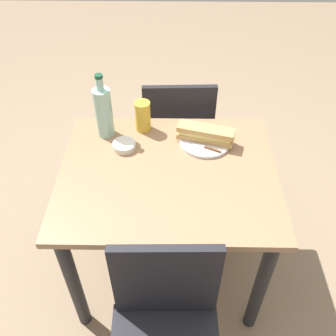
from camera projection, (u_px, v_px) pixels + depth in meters
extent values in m
plane|color=#8C755B|center=(168.00, 264.00, 2.12)|extent=(8.00, 8.00, 0.00)
cube|color=#997251|center=(168.00, 174.00, 1.62)|extent=(0.94, 0.76, 0.03)
cylinder|color=#262628|center=(242.00, 181.00, 2.10)|extent=(0.06, 0.06, 0.70)
cylinder|color=#262628|center=(96.00, 179.00, 2.11)|extent=(0.06, 0.06, 0.70)
cylinder|color=#262628|center=(261.00, 286.00, 1.64)|extent=(0.06, 0.06, 0.70)
cylinder|color=#262628|center=(74.00, 283.00, 1.65)|extent=(0.06, 0.06, 0.70)
cube|color=black|center=(165.00, 281.00, 1.32)|extent=(0.38, 0.04, 0.40)
cylinder|color=black|center=(124.00, 334.00, 1.62)|extent=(0.04, 0.04, 0.44)
cylinder|color=black|center=(207.00, 334.00, 1.62)|extent=(0.04, 0.04, 0.44)
cube|color=black|center=(177.00, 129.00, 2.28)|extent=(0.42, 0.42, 0.02)
cube|color=black|center=(179.00, 119.00, 2.01)|extent=(0.38, 0.05, 0.40)
cylinder|color=black|center=(201.00, 139.00, 2.58)|extent=(0.04, 0.04, 0.44)
cylinder|color=black|center=(149.00, 140.00, 2.57)|extent=(0.04, 0.04, 0.44)
cylinder|color=black|center=(207.00, 176.00, 2.32)|extent=(0.04, 0.04, 0.44)
cylinder|color=black|center=(148.00, 177.00, 2.31)|extent=(0.04, 0.04, 0.44)
cylinder|color=white|center=(205.00, 141.00, 1.75)|extent=(0.24, 0.24, 0.01)
cube|color=tan|center=(205.00, 137.00, 1.73)|extent=(0.27, 0.14, 0.02)
cube|color=#DBC66B|center=(206.00, 134.00, 1.72)|extent=(0.25, 0.12, 0.02)
cube|color=tan|center=(206.00, 130.00, 1.70)|extent=(0.27, 0.14, 0.02)
cube|color=silver|center=(195.00, 144.00, 1.72)|extent=(0.09, 0.06, 0.00)
cube|color=#59331E|center=(213.00, 149.00, 1.69)|extent=(0.08, 0.04, 0.01)
cylinder|color=#99C6B7|center=(104.00, 113.00, 1.72)|extent=(0.08, 0.08, 0.24)
cylinder|color=#99C6B7|center=(100.00, 84.00, 1.61)|extent=(0.03, 0.03, 0.06)
cylinder|color=#19472D|center=(99.00, 76.00, 1.58)|extent=(0.04, 0.04, 0.02)
cylinder|color=gold|center=(143.00, 116.00, 1.78)|extent=(0.07, 0.07, 0.15)
cylinder|color=silver|center=(124.00, 146.00, 1.71)|extent=(0.11, 0.11, 0.03)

